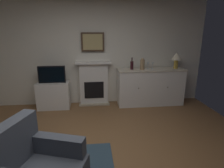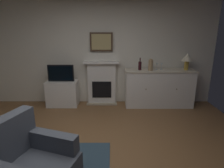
{
  "view_description": "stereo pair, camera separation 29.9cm",
  "coord_description": "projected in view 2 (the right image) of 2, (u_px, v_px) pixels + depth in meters",
  "views": [
    {
      "loc": [
        -0.02,
        -2.24,
        1.82
      ],
      "look_at": [
        0.29,
        0.62,
        1.0
      ],
      "focal_mm": 30.04,
      "sensor_mm": 36.0,
      "label": 1
    },
    {
      "loc": [
        0.28,
        -2.26,
        1.82
      ],
      "look_at": [
        0.29,
        0.62,
        1.0
      ],
      "focal_mm": 30.04,
      "sensor_mm": 36.0,
      "label": 2
    }
  ],
  "objects": [
    {
      "name": "wine_glass_left",
      "position": [
        156.0,
        65.0,
        4.5
      ],
      "size": [
        0.07,
        0.07,
        0.16
      ],
      "color": "silver",
      "rests_on": "sideboard_cabinet"
    },
    {
      "name": "table_lamp",
      "position": [
        186.0,
        58.0,
        4.43
      ],
      "size": [
        0.26,
        0.26,
        0.4
      ],
      "color": "#B79338",
      "rests_on": "sideboard_cabinet"
    },
    {
      "name": "sideboard_cabinet",
      "position": [
        158.0,
        88.0,
        4.63
      ],
      "size": [
        1.66,
        0.49,
        0.92
      ],
      "color": "white",
      "rests_on": "ground_plane"
    },
    {
      "name": "tv_set",
      "position": [
        60.0,
        73.0,
        4.51
      ],
      "size": [
        0.62,
        0.07,
        0.4
      ],
      "color": "black",
      "rests_on": "tv_cabinet"
    },
    {
      "name": "framed_picture",
      "position": [
        100.0,
        42.0,
        4.53
      ],
      "size": [
        0.55,
        0.04,
        0.45
      ],
      "color": "#473323"
    },
    {
      "name": "tv_cabinet",
      "position": [
        62.0,
        93.0,
        4.67
      ],
      "size": [
        0.75,
        0.42,
        0.64
      ],
      "color": "white",
      "rests_on": "ground_plane"
    },
    {
      "name": "fireplace_unit",
      "position": [
        101.0,
        83.0,
        4.77
      ],
      "size": [
        0.87,
        0.3,
        1.1
      ],
      "color": "white",
      "rests_on": "ground_plane"
    },
    {
      "name": "wine_glass_center",
      "position": [
        161.0,
        65.0,
        4.47
      ],
      "size": [
        0.07,
        0.07,
        0.16
      ],
      "color": "silver",
      "rests_on": "sideboard_cabinet"
    },
    {
      "name": "wall_rear",
      "position": [
        100.0,
        50.0,
        4.67
      ],
      "size": [
        5.67,
        0.06,
        2.73
      ],
      "primitive_type": "cube",
      "color": "silver",
      "rests_on": "ground_plane"
    },
    {
      "name": "armchair",
      "position": [
        27.0,
        167.0,
        2.05
      ],
      "size": [
        1.01,
        0.98,
        0.92
      ],
      "color": "#474C56",
      "rests_on": "ground_plane"
    },
    {
      "name": "ground_plane",
      "position": [
        92.0,
        166.0,
        2.68
      ],
      "size": [
        5.67,
        5.0,
        0.1
      ],
      "primitive_type": "cube",
      "color": "brown",
      "rests_on": "ground"
    },
    {
      "name": "wine_bottle",
      "position": [
        139.0,
        65.0,
        4.48
      ],
      "size": [
        0.08,
        0.08,
        0.29
      ],
      "color": "#331419",
      "rests_on": "sideboard_cabinet"
    },
    {
      "name": "vase_decorative",
      "position": [
        150.0,
        65.0,
        4.42
      ],
      "size": [
        0.11,
        0.11,
        0.28
      ],
      "color": "#9E7F5B",
      "rests_on": "sideboard_cabinet"
    }
  ]
}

